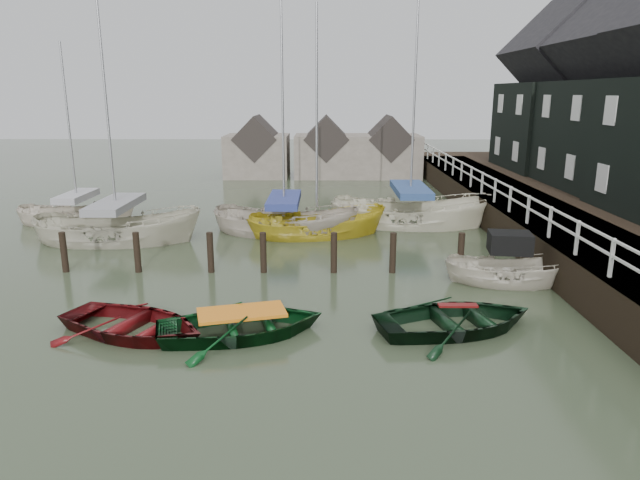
{
  "coord_description": "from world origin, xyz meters",
  "views": [
    {
      "loc": [
        0.87,
        -15.59,
        5.97
      ],
      "look_at": [
        0.74,
        2.02,
        1.4
      ],
      "focal_mm": 32.0,
      "sensor_mm": 36.0,
      "label": 1
    }
  ],
  "objects_px": {
    "motorboat": "(508,281)",
    "sailboat_c": "(317,235)",
    "sailboat_b": "(285,233)",
    "rowboat_red": "(135,334)",
    "rowboat_dkgreen": "(456,330)",
    "sailboat_d": "(409,224)",
    "sailboat_e": "(79,221)",
    "sailboat_a": "(119,240)",
    "rowboat_green": "(242,335)"
  },
  "relations": [
    {
      "from": "rowboat_green",
      "to": "motorboat",
      "type": "xyz_separation_m",
      "value": [
        8.0,
        4.06,
        0.1
      ]
    },
    {
      "from": "rowboat_red",
      "to": "sailboat_b",
      "type": "bearing_deg",
      "value": 6.88
    },
    {
      "from": "sailboat_a",
      "to": "sailboat_b",
      "type": "height_order",
      "value": "sailboat_b"
    },
    {
      "from": "rowboat_dkgreen",
      "to": "sailboat_c",
      "type": "relative_size",
      "value": 0.4
    },
    {
      "from": "rowboat_green",
      "to": "motorboat",
      "type": "bearing_deg",
      "value": -78.31
    },
    {
      "from": "sailboat_e",
      "to": "rowboat_green",
      "type": "bearing_deg",
      "value": -154.43
    },
    {
      "from": "rowboat_green",
      "to": "sailboat_c",
      "type": "distance_m",
      "value": 10.55
    },
    {
      "from": "rowboat_green",
      "to": "sailboat_e",
      "type": "height_order",
      "value": "sailboat_e"
    },
    {
      "from": "sailboat_b",
      "to": "sailboat_c",
      "type": "relative_size",
      "value": 1.04
    },
    {
      "from": "motorboat",
      "to": "sailboat_c",
      "type": "distance_m",
      "value": 8.9
    },
    {
      "from": "rowboat_green",
      "to": "sailboat_c",
      "type": "xyz_separation_m",
      "value": [
        1.76,
        10.4,
        0.01
      ]
    },
    {
      "from": "sailboat_a",
      "to": "rowboat_red",
      "type": "bearing_deg",
      "value": -160.78
    },
    {
      "from": "rowboat_red",
      "to": "sailboat_a",
      "type": "bearing_deg",
      "value": 44.71
    },
    {
      "from": "motorboat",
      "to": "sailboat_c",
      "type": "height_order",
      "value": "sailboat_c"
    },
    {
      "from": "rowboat_green",
      "to": "sailboat_e",
      "type": "relative_size",
      "value": 0.46
    },
    {
      "from": "rowboat_green",
      "to": "sailboat_c",
      "type": "height_order",
      "value": "sailboat_c"
    },
    {
      "from": "sailboat_b",
      "to": "rowboat_dkgreen",
      "type": "bearing_deg",
      "value": -139.73
    },
    {
      "from": "rowboat_green",
      "to": "motorboat",
      "type": "height_order",
      "value": "motorboat"
    },
    {
      "from": "rowboat_red",
      "to": "rowboat_dkgreen",
      "type": "height_order",
      "value": "rowboat_dkgreen"
    },
    {
      "from": "rowboat_green",
      "to": "sailboat_c",
      "type": "relative_size",
      "value": 0.4
    },
    {
      "from": "motorboat",
      "to": "sailboat_b",
      "type": "relative_size",
      "value": 0.39
    },
    {
      "from": "motorboat",
      "to": "sailboat_c",
      "type": "bearing_deg",
      "value": 52.19
    },
    {
      "from": "rowboat_red",
      "to": "sailboat_e",
      "type": "xyz_separation_m",
      "value": [
        -6.77,
        12.8,
        0.06
      ]
    },
    {
      "from": "motorboat",
      "to": "sailboat_e",
      "type": "distance_m",
      "value": 19.61
    },
    {
      "from": "sailboat_e",
      "to": "sailboat_a",
      "type": "bearing_deg",
      "value": -149.76
    },
    {
      "from": "sailboat_a",
      "to": "sailboat_b",
      "type": "xyz_separation_m",
      "value": [
        6.75,
        1.39,
        0.0
      ]
    },
    {
      "from": "sailboat_b",
      "to": "rowboat_red",
      "type": "bearing_deg",
      "value": 177.32
    },
    {
      "from": "sailboat_a",
      "to": "motorboat",
      "type": "bearing_deg",
      "value": -112.17
    },
    {
      "from": "rowboat_dkgreen",
      "to": "sailboat_b",
      "type": "relative_size",
      "value": 0.39
    },
    {
      "from": "sailboat_e",
      "to": "sailboat_d",
      "type": "bearing_deg",
      "value": -102.78
    },
    {
      "from": "motorboat",
      "to": "sailboat_a",
      "type": "relative_size",
      "value": 0.39
    },
    {
      "from": "sailboat_a",
      "to": "sailboat_e",
      "type": "xyz_separation_m",
      "value": [
        -3.13,
        3.57,
        0.0
      ]
    },
    {
      "from": "rowboat_dkgreen",
      "to": "sailboat_b",
      "type": "xyz_separation_m",
      "value": [
        -5.16,
        10.28,
        0.06
      ]
    },
    {
      "from": "rowboat_green",
      "to": "sailboat_b",
      "type": "height_order",
      "value": "sailboat_b"
    },
    {
      "from": "sailboat_b",
      "to": "sailboat_d",
      "type": "xyz_separation_m",
      "value": [
        5.66,
        1.7,
        -0.0
      ]
    },
    {
      "from": "rowboat_dkgreen",
      "to": "motorboat",
      "type": "distance_m",
      "value": 4.45
    },
    {
      "from": "sailboat_b",
      "to": "sailboat_c",
      "type": "height_order",
      "value": "sailboat_b"
    },
    {
      "from": "sailboat_c",
      "to": "sailboat_e",
      "type": "xyz_separation_m",
      "value": [
        -11.29,
        2.44,
        0.05
      ]
    },
    {
      "from": "sailboat_c",
      "to": "rowboat_dkgreen",
      "type": "bearing_deg",
      "value": -169.35
    },
    {
      "from": "rowboat_dkgreen",
      "to": "sailboat_e",
      "type": "bearing_deg",
      "value": 35.4
    },
    {
      "from": "sailboat_a",
      "to": "sailboat_d",
      "type": "height_order",
      "value": "sailboat_d"
    },
    {
      "from": "rowboat_dkgreen",
      "to": "sailboat_b",
      "type": "height_order",
      "value": "sailboat_b"
    },
    {
      "from": "sailboat_c",
      "to": "sailboat_d",
      "type": "relative_size",
      "value": 0.89
    },
    {
      "from": "sailboat_b",
      "to": "sailboat_d",
      "type": "bearing_deg",
      "value": -59.62
    },
    {
      "from": "sailboat_c",
      "to": "sailboat_d",
      "type": "xyz_separation_m",
      "value": [
        4.25,
        1.96,
        0.05
      ]
    },
    {
      "from": "motorboat",
      "to": "sailboat_a",
      "type": "distance_m",
      "value": 15.31
    },
    {
      "from": "motorboat",
      "to": "rowboat_green",
      "type": "bearing_deg",
      "value": 124.54
    },
    {
      "from": "rowboat_dkgreen",
      "to": "sailboat_d",
      "type": "bearing_deg",
      "value": -17.36
    },
    {
      "from": "motorboat",
      "to": "sailboat_c",
      "type": "xyz_separation_m",
      "value": [
        -6.24,
        6.34,
        -0.09
      ]
    },
    {
      "from": "rowboat_green",
      "to": "motorboat",
      "type": "distance_m",
      "value": 8.97
    }
  ]
}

